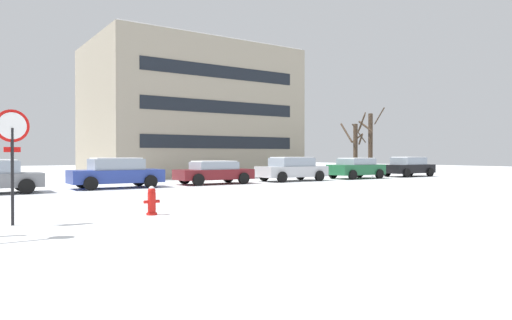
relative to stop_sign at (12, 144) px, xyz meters
name	(u,v)px	position (x,y,z in m)	size (l,w,h in m)	color
ground_plane	(107,209)	(2.76, 2.05, -1.89)	(120.00, 120.00, 0.00)	white
road_surface	(82,200)	(2.76, 5.16, -1.89)	(80.00, 8.24, 0.00)	silver
stop_sign	(12,144)	(0.00, 0.00, 0.00)	(0.75, 0.13, 2.69)	black
fire_hydrant	(152,200)	(3.37, -0.03, -1.49)	(0.44, 0.30, 0.79)	red
parked_car_blue	(116,173)	(5.67, 10.51, -1.13)	(4.41, 2.10, 1.49)	#283D93
parked_car_maroon	(214,172)	(11.13, 10.53, -1.21)	(4.31, 2.06, 1.30)	maroon
parked_car_silver	(292,169)	(16.58, 10.47, -1.13)	(4.44, 2.19, 1.50)	silver
parked_car_green	(356,168)	(22.03, 10.27, -1.15)	(3.90, 2.17, 1.42)	#1E6038
parked_car_black	(409,166)	(27.49, 10.18, -1.14)	(4.08, 2.09, 1.48)	black
tree_far_right	(370,142)	(28.31, 14.67, 0.84)	(2.03, 2.03, 5.54)	#423326
tree_far_mid	(355,146)	(24.64, 12.85, 0.38)	(1.76, 1.78, 4.69)	#423326
building_far_right	(189,112)	(15.33, 22.28, 3.22)	(15.38, 10.82, 10.21)	#9E937F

